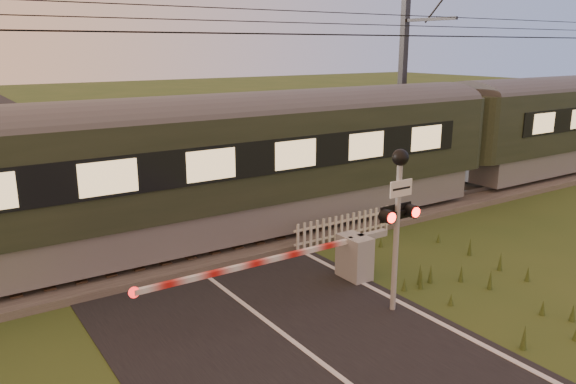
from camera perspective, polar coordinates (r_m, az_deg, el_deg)
ground at (r=9.77m, az=4.13°, el=-17.53°), size 160.00×160.00×0.00m
road at (r=9.62m, az=5.11°, el=-18.04°), size 6.00×140.00×0.03m
track_bed at (r=14.88m, az=-11.40°, el=-5.84°), size 140.00×3.40×0.39m
overhead_wires at (r=13.98m, az=-12.61°, el=16.47°), size 120.00×0.62×0.62m
train at (r=20.63m, az=16.73°, el=5.46°), size 39.62×2.73×3.68m
boom_gate at (r=12.81m, az=5.83°, el=-6.60°), size 6.15×0.79×1.05m
crossing_signal at (r=11.02m, az=11.13°, el=-1.00°), size 0.84×0.35×3.31m
picket_fence at (r=15.19m, az=5.76°, el=-3.77°), size 3.26×0.07×0.83m
catenary_mast at (r=21.59m, az=11.65°, el=11.00°), size 0.24×2.47×7.60m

